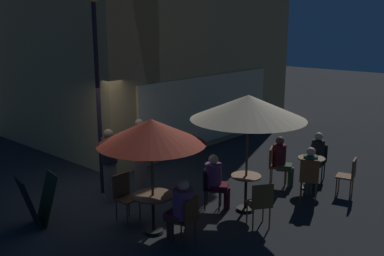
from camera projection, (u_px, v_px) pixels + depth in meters
ground_plane at (111, 196)px, 10.14m from camera, size 60.00×60.00×0.00m
cafe_building at (141, 15)px, 13.69m from camera, size 8.67×6.74×8.30m
street_lamp_near_corner at (95, 40)px, 9.52m from camera, size 0.39×0.39×4.73m
menu_sandwich_board at (38, 200)px, 8.56m from camera, size 0.77×0.67×1.01m
cafe_table_0 at (246, 187)px, 9.24m from camera, size 0.63×0.63×0.79m
cafe_table_1 at (153, 205)px, 8.25m from camera, size 0.77×0.77×0.77m
cafe_table_2 at (311, 168)px, 10.46m from camera, size 0.63×0.63×0.78m
patio_umbrella_0 at (248, 108)px, 8.84m from camera, size 2.38×2.38×2.50m
patio_umbrella_1 at (151, 132)px, 7.91m from camera, size 2.00×2.00×2.23m
cafe_chair_0 at (209, 185)px, 9.37m from camera, size 0.53×0.53×0.87m
cafe_chair_1 at (260, 201)px, 8.43m from camera, size 0.60×0.60×0.93m
cafe_chair_2 at (187, 216)px, 7.83m from camera, size 0.45×0.45×0.90m
cafe_chair_3 at (124, 193)px, 8.77m from camera, size 0.42×0.42×0.97m
cafe_chair_4 at (318, 158)px, 11.17m from camera, size 0.51×0.51×0.88m
cafe_chair_5 at (275, 163)px, 10.69m from camera, size 0.58×0.58×0.95m
cafe_chair_6 at (309, 176)px, 9.68m from camera, size 0.54×0.54×1.01m
cafe_chair_7 at (349, 173)px, 10.04m from camera, size 0.46×0.46×0.89m
patron_seated_0 at (216, 178)px, 9.31m from camera, size 0.49×0.54×1.21m
patron_seated_1 at (181, 206)px, 7.86m from camera, size 0.42×0.56×1.23m
patron_seated_2 at (317, 154)px, 11.01m from camera, size 0.52×0.40×1.24m
patron_seated_3 at (281, 158)px, 10.62m from camera, size 0.45×0.52×1.25m
patron_seated_4 at (310, 170)px, 9.80m from camera, size 0.51×0.43×1.24m
patron_standing_5 at (110, 165)px, 9.68m from camera, size 0.35×0.35×1.66m
patron_standing_6 at (140, 155)px, 10.20m from camera, size 0.34×0.34×1.77m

